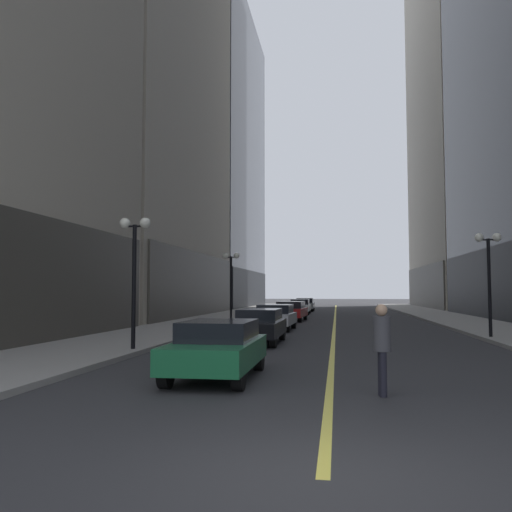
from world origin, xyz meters
The scene contains 16 objects.
ground_plane centered at (0.00, 35.00, 0.00)m, with size 200.00×200.00×0.00m, color #2D2D30.
sidewalk_left centered at (-8.25, 35.00, 0.07)m, with size 4.50×78.00×0.15m, color gray.
sidewalk_right centered at (8.25, 35.00, 0.07)m, with size 4.50×78.00×0.15m, color gray.
lane_centre_stripe centered at (0.00, 35.00, 0.00)m, with size 0.16×70.00×0.01m, color #E5D64C.
building_left_mid centered at (-18.19, 34.50, 21.52)m, with size 15.58×24.00×43.17m.
building_left_far centered at (-17.07, 60.00, 18.93)m, with size 13.35×26.00×38.01m.
car_green centered at (-2.59, 6.33, 0.72)m, with size 1.78×4.02×1.32m.
car_black centered at (-2.83, 14.69, 0.72)m, with size 1.73×4.39×1.32m.
car_silver centered at (-3.02, 21.71, 0.72)m, with size 1.99×4.07×1.32m.
car_red centered at (-2.95, 30.28, 0.72)m, with size 2.09×4.76×1.32m.
car_white centered at (-3.04, 40.95, 0.72)m, with size 1.72×4.64×1.32m.
car_grey centered at (-3.02, 47.80, 0.72)m, with size 1.80×4.21×1.32m.
pedestrian_with_orange_bag centered at (1.02, 4.76, 1.03)m, with size 0.38×0.38×1.77m.
street_lamp_left_near centered at (-6.40, 10.74, 3.26)m, with size 1.06×0.36×4.43m.
street_lamp_left_far centered at (-6.40, 26.89, 3.26)m, with size 1.06×0.36×4.43m.
street_lamp_right_mid centered at (6.40, 17.33, 3.26)m, with size 1.06×0.36×4.43m.
Camera 1 is at (0.17, -5.86, 2.01)m, focal length 37.33 mm.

